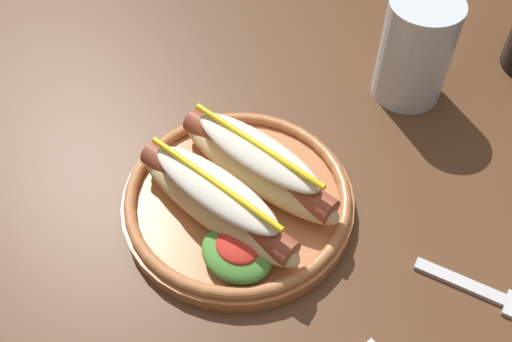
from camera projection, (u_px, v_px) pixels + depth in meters
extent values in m
cube|color=#51331E|center=(285.00, 191.00, 0.64)|extent=(1.40, 1.03, 0.04)
cylinder|color=#51331E|center=(172.00, 43.00, 1.37)|extent=(0.06, 0.06, 0.70)
cylinder|color=#B77042|center=(238.00, 203.00, 0.60)|extent=(0.24, 0.24, 0.02)
torus|color=#B77042|center=(238.00, 196.00, 0.59)|extent=(0.23, 0.23, 0.01)
ellipsoid|color=#E0C184|center=(217.00, 205.00, 0.56)|extent=(0.20, 0.06, 0.04)
cylinder|color=brown|center=(216.00, 200.00, 0.56)|extent=(0.19, 0.04, 0.03)
ellipsoid|color=silver|center=(215.00, 189.00, 0.54)|extent=(0.15, 0.05, 0.02)
cylinder|color=yellow|center=(215.00, 182.00, 0.54)|extent=(0.16, 0.02, 0.01)
ellipsoid|color=#E0C184|center=(257.00, 168.00, 0.59)|extent=(0.20, 0.06, 0.04)
cylinder|color=brown|center=(257.00, 163.00, 0.59)|extent=(0.19, 0.04, 0.03)
ellipsoid|color=silver|center=(257.00, 151.00, 0.57)|extent=(0.15, 0.05, 0.02)
cylinder|color=yellow|center=(257.00, 145.00, 0.56)|extent=(0.16, 0.02, 0.01)
ellipsoid|color=#4C8C38|center=(238.00, 253.00, 0.54)|extent=(0.07, 0.06, 0.02)
ellipsoid|color=red|center=(237.00, 247.00, 0.53)|extent=(0.04, 0.04, 0.01)
cube|color=silver|center=(459.00, 282.00, 0.55)|extent=(0.09, 0.03, 0.00)
cylinder|color=silver|center=(416.00, 50.00, 0.67)|extent=(0.08, 0.08, 0.13)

